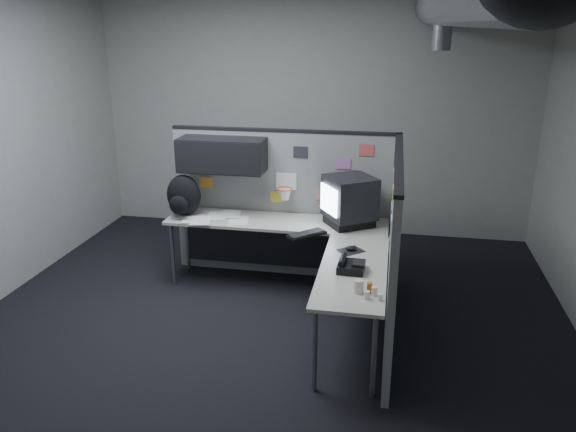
% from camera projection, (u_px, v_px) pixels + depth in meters
% --- Properties ---
extents(room, '(5.62, 5.62, 3.22)m').
position_uv_depth(room, '(332.00, 101.00, 4.36)').
color(room, black).
rests_on(room, ground).
extents(partition_back, '(2.44, 0.42, 1.63)m').
position_uv_depth(partition_back, '(267.00, 189.00, 6.01)').
color(partition_back, gray).
rests_on(partition_back, ground).
extents(partition_right, '(0.07, 2.23, 1.63)m').
position_uv_depth(partition_right, '(393.00, 248.00, 4.88)').
color(partition_right, gray).
rests_on(partition_right, ground).
extents(desk, '(2.31, 2.11, 0.73)m').
position_uv_depth(desk, '(295.00, 242.00, 5.57)').
color(desk, '#B1ACA0').
rests_on(desk, ground).
extents(monitor, '(0.61, 0.61, 0.50)m').
position_uv_depth(monitor, '(349.00, 200.00, 5.62)').
color(monitor, black).
rests_on(monitor, desk).
extents(keyboard, '(0.38, 0.38, 0.04)m').
position_uv_depth(keyboard, '(307.00, 234.00, 5.41)').
color(keyboard, black).
rests_on(keyboard, desk).
extents(mouse, '(0.27, 0.27, 0.05)m').
position_uv_depth(mouse, '(351.00, 249.00, 5.04)').
color(mouse, black).
rests_on(mouse, desk).
extents(phone, '(0.23, 0.25, 0.11)m').
position_uv_depth(phone, '(351.00, 266.00, 4.64)').
color(phone, black).
rests_on(phone, desk).
extents(bottles, '(0.14, 0.16, 0.08)m').
position_uv_depth(bottles, '(372.00, 292.00, 4.20)').
color(bottles, silver).
rests_on(bottles, desk).
extents(cup, '(0.08, 0.08, 0.10)m').
position_uv_depth(cup, '(359.00, 286.00, 4.25)').
color(cup, beige).
rests_on(cup, desk).
extents(papers, '(0.85, 0.59, 0.02)m').
position_uv_depth(papers, '(211.00, 217.00, 5.90)').
color(papers, white).
rests_on(papers, desk).
extents(backpack, '(0.44, 0.43, 0.45)m').
position_uv_depth(backpack, '(183.00, 196.00, 5.90)').
color(backpack, black).
rests_on(backpack, desk).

